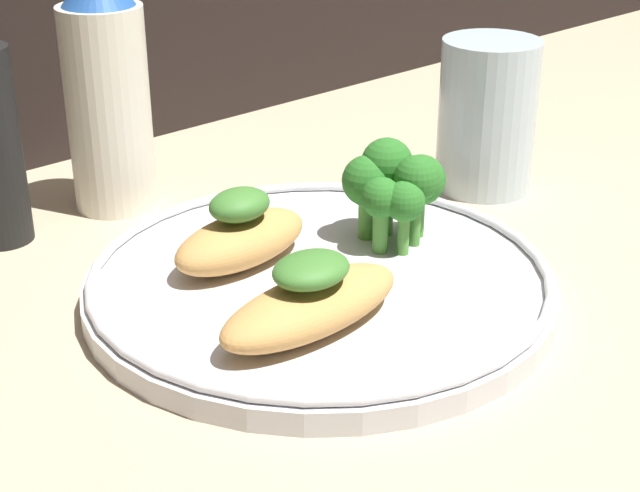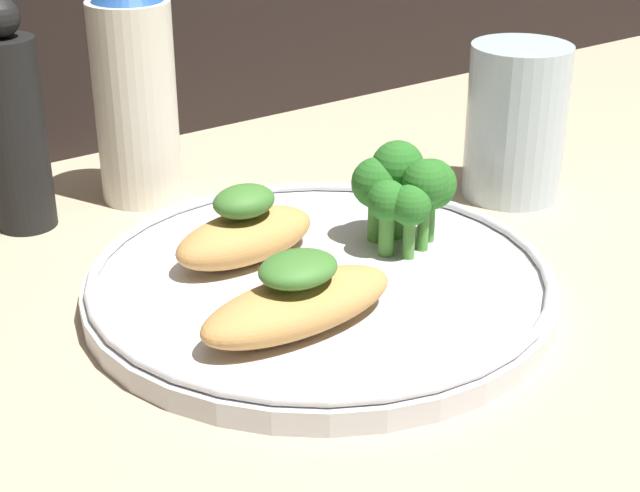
% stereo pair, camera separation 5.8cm
% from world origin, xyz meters
% --- Properties ---
extents(ground_plane, '(1.80, 1.80, 0.01)m').
position_xyz_m(ground_plane, '(0.00, 0.00, -0.01)').
color(ground_plane, tan).
extents(plate, '(0.28, 0.28, 0.02)m').
position_xyz_m(plate, '(0.00, 0.00, 0.01)').
color(plate, silver).
rests_on(plate, ground_plane).
extents(grilled_meat_front, '(0.12, 0.05, 0.04)m').
position_xyz_m(grilled_meat_front, '(-0.05, -0.04, 0.03)').
color(grilled_meat_front, tan).
rests_on(grilled_meat_front, plate).
extents(grilled_meat_middle, '(0.10, 0.06, 0.05)m').
position_xyz_m(grilled_meat_middle, '(-0.02, 0.05, 0.03)').
color(grilled_meat_middle, tan).
rests_on(grilled_meat_middle, plate).
extents(broccoli_bunch, '(0.06, 0.06, 0.07)m').
position_xyz_m(broccoli_bunch, '(0.07, 0.01, 0.05)').
color(broccoli_bunch, '#4C8E38').
rests_on(broccoli_bunch, plate).
extents(sauce_bottle, '(0.06, 0.06, 0.18)m').
position_xyz_m(sauce_bottle, '(-0.02, 0.21, 0.09)').
color(sauce_bottle, silver).
rests_on(sauce_bottle, ground_plane).
extents(pepper_grinder, '(0.04, 0.04, 0.16)m').
position_xyz_m(pepper_grinder, '(-0.11, 0.21, 0.07)').
color(pepper_grinder, black).
rests_on(pepper_grinder, ground_plane).
extents(drinking_glass, '(0.07, 0.07, 0.11)m').
position_xyz_m(drinking_glass, '(0.21, 0.05, 0.06)').
color(drinking_glass, silver).
rests_on(drinking_glass, ground_plane).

